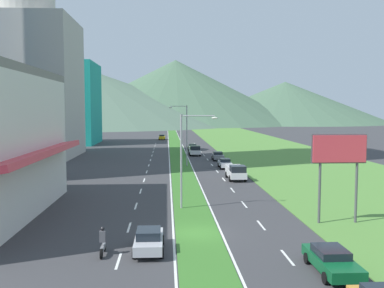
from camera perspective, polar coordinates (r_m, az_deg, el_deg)
ground_plane at (r=31.92m, az=0.74°, el=-11.76°), size 600.00×600.00×0.00m
grass_median at (r=91.02m, az=-1.97°, el=-1.05°), size 3.20×240.00×0.06m
grass_verge_right at (r=93.80m, az=10.72°, el=-0.96°), size 24.00×240.00×0.06m
lane_dash_left_2 at (r=26.91m, az=-9.69°, el=-14.98°), size 0.16×2.80×0.01m
lane_dash_left_3 at (r=33.86m, az=-8.31°, el=-10.84°), size 0.16×2.80×0.01m
lane_dash_left_4 at (r=40.94m, az=-7.42°, el=-8.12°), size 0.16×2.80×0.01m
lane_dash_left_5 at (r=48.10m, az=-6.80°, el=-6.20°), size 0.16×2.80×0.01m
lane_dash_left_6 at (r=55.29m, az=-6.35°, el=-4.78°), size 0.16×2.80×0.01m
lane_dash_left_7 at (r=62.52m, az=-6.00°, el=-3.68°), size 0.16×2.80×0.01m
lane_dash_left_8 at (r=69.77m, az=-5.73°, el=-2.82°), size 0.16×2.80×0.01m
lane_dash_left_9 at (r=77.03m, az=-5.50°, el=-2.11°), size 0.16×2.80×0.01m
lane_dash_left_10 at (r=84.30m, az=-5.32°, el=-1.53°), size 0.16×2.80×0.01m
lane_dash_left_11 at (r=91.58m, az=-5.17°, el=-1.04°), size 0.16×2.80×0.01m
lane_dash_left_12 at (r=98.87m, az=-5.03°, el=-0.62°), size 0.16×2.80×0.01m
lane_dash_left_13 at (r=106.16m, az=-4.92°, el=-0.26°), size 0.16×2.80×0.01m
lane_dash_left_14 at (r=113.45m, az=-4.82°, el=0.05°), size 0.16×2.80×0.01m
lane_dash_right_2 at (r=27.73m, az=12.49°, el=-14.42°), size 0.16×2.80×0.01m
lane_dash_right_3 at (r=34.52m, az=9.12°, el=-10.55°), size 0.16×2.80×0.01m
lane_dash_right_4 at (r=41.49m, az=6.92°, el=-7.94°), size 0.16×2.80×0.01m
lane_dash_right_5 at (r=48.56m, az=5.37°, el=-6.08°), size 0.16×2.80×0.01m
lane_dash_right_6 at (r=55.70m, az=4.22°, el=-4.69°), size 0.16×2.80×0.01m
lane_dash_right_7 at (r=62.88m, az=3.34°, el=-3.62°), size 0.16×2.80×0.01m
lane_dash_right_8 at (r=70.09m, az=2.64°, el=-2.76°), size 0.16×2.80×0.01m
lane_dash_right_9 at (r=77.32m, az=2.08°, el=-2.07°), size 0.16×2.80×0.01m
lane_dash_right_10 at (r=84.57m, az=1.61°, el=-1.49°), size 0.16×2.80×0.01m
lane_dash_right_11 at (r=91.83m, az=1.21°, el=-1.01°), size 0.16×2.80×0.01m
lane_dash_right_12 at (r=99.09m, az=0.87°, el=-0.59°), size 0.16×2.80×0.01m
lane_dash_right_13 at (r=106.37m, az=0.58°, el=-0.24°), size 0.16×2.80×0.01m
lane_dash_right_14 at (r=113.65m, az=0.33°, el=0.07°), size 0.16×2.80×0.01m
edge_line_median_left at (r=90.99m, az=-3.07°, el=-1.07°), size 0.16×240.00×0.01m
edge_line_median_right at (r=91.08m, az=-0.86°, el=-1.05°), size 0.16×240.00×0.01m
domed_building at (r=87.76m, az=-20.93°, el=8.76°), size 17.84×17.84×38.05m
midrise_colored at (r=117.38m, az=-16.83°, el=5.13°), size 17.91×17.91×20.92m
hill_far_left at (r=268.18m, az=-13.74°, el=6.09°), size 191.63×191.63×33.02m
hill_far_center at (r=278.79m, az=-2.18°, el=6.91°), size 159.44×159.44×40.35m
hill_far_right at (r=294.75m, az=12.18°, el=5.40°), size 133.99×133.99×27.19m
street_lamp_near at (r=38.71m, az=-0.83°, el=-1.30°), size 3.35×0.43×8.56m
street_lamp_mid at (r=67.69m, az=-0.94°, el=1.66°), size 2.90×0.29×9.63m
billboard_roadside at (r=35.52m, az=18.87°, el=-1.43°), size 4.41×0.28×7.08m
car_0 at (r=128.35m, az=-3.99°, el=0.93°), size 1.93×4.77×1.52m
car_1 at (r=25.77m, az=17.96°, el=-14.38°), size 2.02×4.80×1.35m
car_3 at (r=28.10m, az=-5.73°, el=-12.50°), size 1.89×4.26×1.46m
car_4 at (r=93.75m, az=0.07°, el=-0.43°), size 1.94×4.12×1.44m
car_5 at (r=76.33m, az=3.44°, el=-1.59°), size 1.93×4.17×1.51m
car_6 at (r=66.45m, az=4.37°, el=-2.54°), size 1.86×4.67×1.44m
pickup_truck_0 at (r=55.40m, az=5.85°, el=-3.73°), size 2.18×5.40×2.00m
pickup_truck_1 at (r=84.07m, az=0.36°, el=-0.86°), size 2.18×5.40×2.00m
motorcycle_rider at (r=27.86m, az=-11.70°, el=-12.72°), size 0.36×2.00×1.80m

